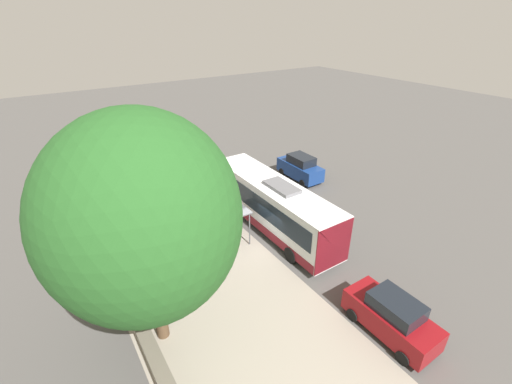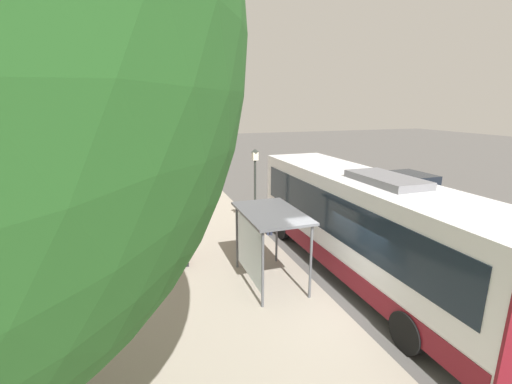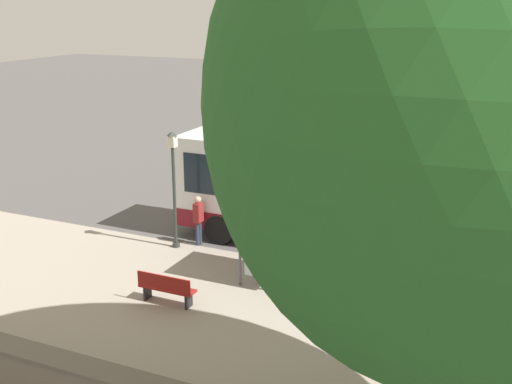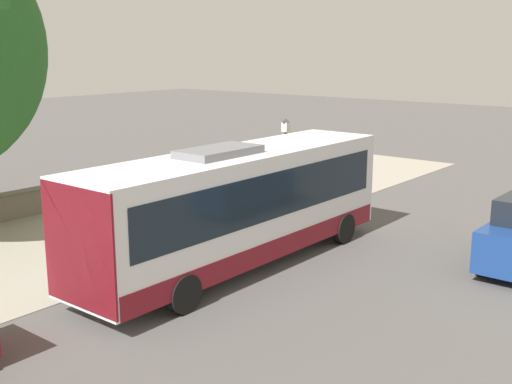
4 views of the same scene
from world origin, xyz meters
TOP-DOWN VIEW (x-y plane):
  - ground_plane at (0.00, 0.00)m, footprint 120.00×120.00m
  - sidewalk_plaza at (-4.50, 0.00)m, footprint 9.00×44.00m
  - stone_wall at (-8.55, 0.00)m, footprint 0.60×20.00m
  - bus at (1.69, 1.39)m, footprint 2.67×11.29m
  - bus_shelter at (-1.54, 2.03)m, footprint 1.81×2.94m
  - pedestrian at (0.11, 5.93)m, footprint 0.34×0.22m
  - bench at (-4.00, 4.61)m, footprint 0.40×1.59m
  - street_lamp_near at (-0.39, 6.50)m, footprint 0.28×0.28m

SIDE VIEW (x-z plane):
  - ground_plane at x=0.00m, z-range 0.00..0.00m
  - sidewalk_plaza at x=-4.50m, z-range 0.00..0.02m
  - bench at x=-4.00m, z-range 0.03..0.91m
  - stone_wall at x=-8.55m, z-range 0.01..1.02m
  - pedestrian at x=0.11m, z-range 0.15..1.82m
  - bus at x=1.69m, z-range 0.06..3.74m
  - bus_shelter at x=-1.54m, z-range 0.82..3.26m
  - street_lamp_near at x=-0.39m, z-range 0.37..4.22m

